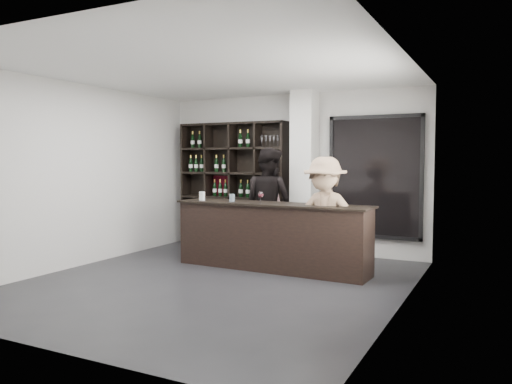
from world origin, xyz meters
The scene contains 12 objects.
floor centered at (0.00, 0.00, -0.01)m, with size 5.00×5.50×0.01m, color black.
wine_shelf centered at (-1.15, 2.57, 1.20)m, with size 2.20×0.35×2.40m, color black, non-canonical shape.
structural_column centered at (0.35, 2.47, 1.45)m, with size 0.40×0.40×2.90m, color silver.
glass_panel centered at (1.55, 2.69, 1.40)m, with size 1.60×0.08×2.10m.
tasting_counter centered at (0.35, 1.10, 0.52)m, with size 3.13×0.65×1.03m.
taster_pink centered at (-0.27, 2.40, 0.78)m, with size 0.57×0.37×1.55m, color beige.
taster_black centered at (-0.10, 1.95, 0.95)m, with size 0.92×0.72×1.90m, color black.
customer centered at (1.22, 1.05, 0.87)m, with size 1.12×0.65×1.74m, color #99785D.
wine_glass centered at (0.21, 1.02, 1.13)m, with size 0.08×0.08×0.20m, color white, non-canonical shape.
spit_cup centered at (-0.32, 1.07, 1.09)m, with size 0.09×0.09×0.12m, color #9FB3C3.
napkin_stack centered at (1.26, 1.14, 1.04)m, with size 0.12×0.12×0.02m, color white.
card_stand centered at (-0.87, 1.03, 1.10)m, with size 0.10×0.05×0.14m, color white.
Camera 1 is at (3.56, -5.80, 1.70)m, focal length 35.00 mm.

